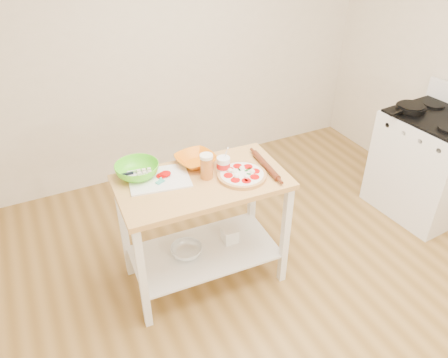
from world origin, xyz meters
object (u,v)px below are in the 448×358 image
spatula (163,179)px  shelf_glass_bowl (187,251)px  knife (133,173)px  gas_stove (427,165)px  rolling_pin (266,165)px  beer_pint (207,166)px  cutting_board (159,178)px  green_bowl (137,170)px  prep_island (203,210)px  skillet (410,108)px  orange_bowl (196,160)px  shelf_bin (230,235)px  yogurt_tub (223,165)px  pizza (242,175)px

spatula → shelf_glass_bowl: size_ratio=0.58×
knife → spatula: bearing=-43.1°
gas_stove → rolling_pin: bearing=175.2°
gas_stove → beer_pint: gas_stove is taller
beer_pint → spatula: bearing=161.1°
cutting_board → knife: cutting_board is taller
spatula → green_bowl: 0.19m
gas_stove → prep_island: bearing=173.7°
gas_stove → spatula: gas_stove is taller
skillet → shelf_glass_bowl: 2.24m
cutting_board → spatula: cutting_board is taller
orange_bowl → green_bowl: (-0.41, 0.03, 0.01)m
prep_island → gas_stove: gas_stove is taller
shelf_bin → yogurt_tub: bearing=173.6°
gas_stove → spatula: bearing=171.4°
pizza → beer_pint: beer_pint is taller
shelf_glass_bowl → knife: bearing=137.3°
knife → green_bowl: green_bowl is taller
pizza → prep_island: bearing=161.8°
pizza → yogurt_tub: bearing=127.7°
skillet → orange_bowl: size_ratio=1.45×
prep_island → pizza: bearing=-18.2°
rolling_pin → spatula: bearing=166.6°
yogurt_tub → rolling_pin: 0.30m
gas_stove → skillet: gas_stove is taller
knife → rolling_pin: rolling_pin is taller
rolling_pin → shelf_bin: size_ratio=3.35×
cutting_board → orange_bowl: orange_bowl is taller
pizza → beer_pint: size_ratio=1.90×
skillet → cutting_board: skillet is taller
spatula → pizza: bearing=-46.0°
pizza → shelf_bin: size_ratio=3.05×
pizza → shelf_glass_bowl: 0.74m
knife → orange_bowl: (0.44, -0.06, 0.02)m
spatula → shelf_glass_bowl: spatula is taller
knife → shelf_glass_bowl: 0.72m
prep_island → spatula: spatula is taller
green_bowl → knife: bearing=131.2°
rolling_pin → shelf_glass_bowl: size_ratio=1.57×
cutting_board → yogurt_tub: yogurt_tub is taller
prep_island → shelf_bin: prep_island is taller
pizza → knife: (-0.65, 0.35, 0.00)m
orange_bowl → skillet: bearing=-2.3°
shelf_bin → gas_stove: bearing=-2.7°
green_bowl → shelf_glass_bowl: 0.72m
skillet → shelf_glass_bowl: skillet is taller
orange_bowl → shelf_glass_bowl: 0.69m
knife → shelf_bin: size_ratio=2.46×
prep_island → green_bowl: size_ratio=3.95×
knife → green_bowl: (0.03, -0.03, 0.03)m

